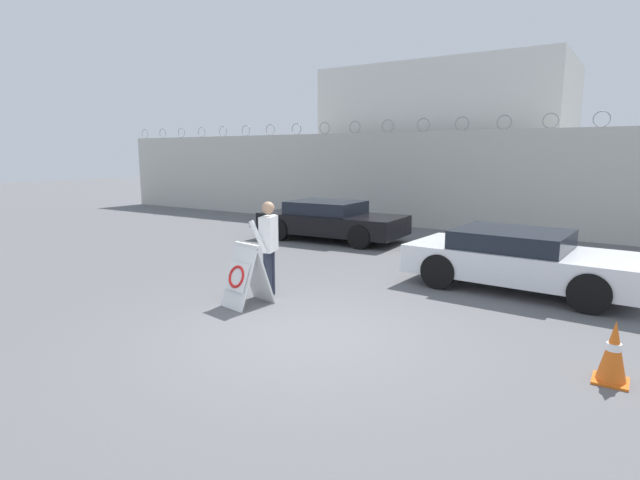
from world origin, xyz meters
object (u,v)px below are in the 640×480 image
Objects in this scene: traffic_cone_near at (613,352)px; parked_car_rear_sedan at (520,259)px; barricade_sign at (245,275)px; parked_car_front_coupe at (331,220)px; security_guard at (269,244)px.

parked_car_rear_sedan is (-1.78, 3.67, 0.23)m from traffic_cone_near.
parked_car_front_coupe is (-2.29, 6.47, 0.07)m from barricade_sign.
traffic_cone_near is at bearing 11.15° from barricade_sign.
security_guard reaches higher than barricade_sign.
parked_car_front_coupe is 6.62m from parked_car_rear_sedan.
security_guard is 0.40× the size of parked_car_rear_sedan.
barricade_sign is at bearing -73.37° from parked_car_front_coupe.
traffic_cone_near is 10.11m from parked_car_front_coupe.
barricade_sign is 0.25× the size of parked_car_rear_sedan.
parked_car_rear_sedan is at bearing 115.92° from traffic_cone_near.
barricade_sign is at bearing -179.44° from traffic_cone_near.
security_guard is 4.86m from parked_car_rear_sedan.
security_guard reaches higher than traffic_cone_near.
parked_car_front_coupe is 1.03× the size of parked_car_rear_sedan.
parked_car_rear_sedan is at bearing 110.53° from security_guard.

